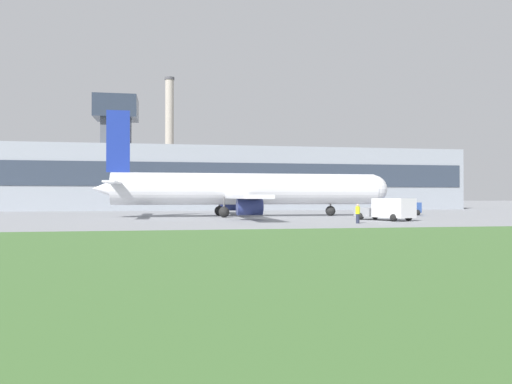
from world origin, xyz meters
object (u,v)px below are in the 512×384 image
(baggage_truck, at_px, (388,209))
(ground_crew_person, at_px, (358,213))
(pushback_tug, at_px, (403,208))
(airplane, at_px, (244,190))

(baggage_truck, bearing_deg, ground_crew_person, -137.35)
(pushback_tug, bearing_deg, ground_crew_person, -126.91)
(pushback_tug, relative_size, baggage_truck, 0.63)
(pushback_tug, xyz_separation_m, baggage_truck, (-7.74, -12.27, 0.11))
(ground_crew_person, bearing_deg, baggage_truck, 42.65)
(pushback_tug, bearing_deg, airplane, -179.08)
(baggage_truck, bearing_deg, airplane, 135.24)
(airplane, bearing_deg, baggage_truck, -44.76)
(baggage_truck, relative_size, ground_crew_person, 3.80)
(airplane, height_order, pushback_tug, airplane)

